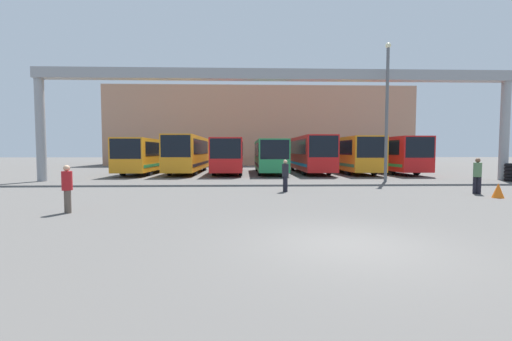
{
  "coord_description": "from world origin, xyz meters",
  "views": [
    {
      "loc": [
        -2.31,
        -7.3,
        2.06
      ],
      "look_at": [
        -1.42,
        18.55,
        0.56
      ],
      "focal_mm": 24.0,
      "sensor_mm": 36.0,
      "label": 1
    }
  ],
  "objects": [
    {
      "name": "bus_slot_4",
      "position": [
        3.73,
        24.44,
        1.91
      ],
      "size": [
        2.47,
        11.79,
        3.31
      ],
      "color": "red",
      "rests_on": "ground"
    },
    {
      "name": "bus_slot_6",
      "position": [
        11.2,
        24.28,
        1.85
      ],
      "size": [
        2.49,
        11.47,
        3.22
      ],
      "color": "red",
      "rests_on": "ground"
    },
    {
      "name": "bus_slot_5",
      "position": [
        7.47,
        24.06,
        1.86
      ],
      "size": [
        2.59,
        11.04,
        3.23
      ],
      "color": "orange",
      "rests_on": "ground"
    },
    {
      "name": "building_backdrop",
      "position": [
        0.0,
        45.6,
        5.5
      ],
      "size": [
        42.99,
        12.0,
        11.0
      ],
      "color": "tan",
      "rests_on": "ground"
    },
    {
      "name": "bus_slot_0",
      "position": [
        -11.2,
        24.24,
        1.77
      ],
      "size": [
        2.54,
        11.4,
        3.06
      ],
      "color": "orange",
      "rests_on": "ground"
    },
    {
      "name": "bus_slot_3",
      "position": [
        0.0,
        23.98,
        1.72
      ],
      "size": [
        2.43,
        10.88,
        2.98
      ],
      "color": "#268C4C",
      "rests_on": "ground"
    },
    {
      "name": "pedestrian_mid_left",
      "position": [
        -0.26,
        9.69,
        0.85
      ],
      "size": [
        0.33,
        0.33,
        1.61
      ],
      "rotation": [
        0.0,
        0.0,
        4.98
      ],
      "color": "black",
      "rests_on": "ground"
    },
    {
      "name": "overhead_gantry",
      "position": [
        0.0,
        16.14,
        6.39
      ],
      "size": [
        32.47,
        0.8,
        7.54
      ],
      "color": "gray",
      "rests_on": "ground"
    },
    {
      "name": "bus_slot_2",
      "position": [
        -3.73,
        24.33,
        1.78
      ],
      "size": [
        2.57,
        11.58,
        3.08
      ],
      "color": "red",
      "rests_on": "ground"
    },
    {
      "name": "pedestrian_near_right",
      "position": [
        -8.16,
        4.13,
        0.84
      ],
      "size": [
        0.33,
        0.33,
        1.59
      ],
      "rotation": [
        0.0,
        0.0,
        2.33
      ],
      "color": "brown",
      "rests_on": "ground"
    },
    {
      "name": "traffic_cone",
      "position": [
        8.75,
        7.15,
        0.32
      ],
      "size": [
        0.48,
        0.48,
        0.65
      ],
      "color": "orange",
      "rests_on": "ground"
    },
    {
      "name": "bus_slot_1",
      "position": [
        -7.47,
        24.6,
        1.92
      ],
      "size": [
        2.46,
        12.13,
        3.34
      ],
      "color": "orange",
      "rests_on": "ground"
    },
    {
      "name": "pedestrian_far_center",
      "position": [
        8.76,
        8.53,
        0.91
      ],
      "size": [
        0.36,
        0.36,
        1.71
      ],
      "rotation": [
        0.0,
        0.0,
        2.59
      ],
      "color": "black",
      "rests_on": "ground"
    },
    {
      "name": "ground_plane",
      "position": [
        0.0,
        0.0,
        0.0
      ],
      "size": [
        200.0,
        200.0,
        0.0
      ],
      "primitive_type": "plane",
      "color": "#514F4C"
    },
    {
      "name": "lamp_post",
      "position": [
        7.1,
        15.13,
        4.92
      ],
      "size": [
        0.36,
        0.36,
        9.11
      ],
      "color": "#595B60",
      "rests_on": "ground"
    }
  ]
}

